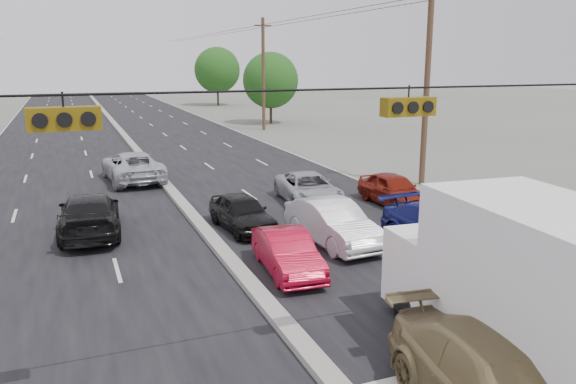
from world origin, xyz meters
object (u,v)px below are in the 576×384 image
Objects in this scene: box_truck at (526,290)px; queue_car_b at (333,223)px; utility_pole_right_c at (263,74)px; queue_car_d at (444,230)px; tree_right_mid at (271,80)px; oncoming_near at (90,215)px; queue_car_e at (393,190)px; tree_right_far at (217,70)px; oncoming_far at (132,167)px; queue_car_c at (309,189)px; queue_car_a at (242,213)px; red_sedan at (287,253)px; utility_pole_right_b at (427,85)px.

queue_car_b is (0.22, 9.06, -1.15)m from box_truck.
queue_car_d is (-5.50, -34.19, -4.36)m from utility_pole_right_c.
tree_right_mid is 1.36× the size of oncoming_near.
queue_car_d is at bearing 68.74° from box_truck.
queue_car_e is at bearing -100.63° from tree_right_mid.
oncoming_near is (-18.96, -32.81, -3.57)m from tree_right_mid.
tree_right_far reaches higher than tree_right_mid.
oncoming_far is (-5.06, 22.41, -1.11)m from box_truck.
box_truck is 13.95m from queue_car_e.
box_truck is 1.55× the size of queue_car_c.
box_truck is 1.45× the size of queue_car_d.
queue_car_e is 0.79× the size of oncoming_near.
queue_car_e is at bearing -178.61° from oncoming_near.
queue_car_c is at bearing -106.94° from tree_right_mid.
queue_car_c is at bearing 70.50° from queue_car_b.
queue_car_a is 0.86× the size of queue_car_b.
box_truck is at bearing -103.80° from tree_right_mid.
utility_pole_right_c is 2.60× the size of red_sedan.
oncoming_near is (-12.72, 0.43, 0.06)m from queue_car_e.
oncoming_far is at bearing 99.97° from queue_car_a.
tree_right_far reaches higher than red_sedan.
tree_right_mid is (2.50, 5.00, -0.77)m from utility_pole_right_c.
utility_pole_right_c is 5.64m from tree_right_mid.
queue_car_d reaches higher than queue_car_c.
utility_pole_right_c is 1.90× the size of oncoming_near.
utility_pole_right_c is at bearing 90.00° from utility_pole_right_b.
utility_pole_right_c is (0.00, 25.00, 0.00)m from utility_pole_right_b.
utility_pole_right_c is 28.83m from queue_car_e.
queue_car_d is at bearing -46.25° from queue_car_a.
queue_car_c is (1.73, 14.61, -1.24)m from box_truck.
tree_right_far reaches higher than queue_car_d.
tree_right_mid is 38.90m from queue_car_b.
queue_car_a is 0.69× the size of oncoming_far.
red_sedan is at bearing -140.75° from utility_pole_right_b.
utility_pole_right_b reaches higher than queue_car_d.
tree_right_far is 1.69× the size of queue_car_c.
box_truck is at bearing -95.69° from queue_car_b.
queue_car_c is 0.84× the size of oncoming_far.
utility_pole_right_b is at bearing 40.14° from queue_car_e.
tree_right_mid is 1.38× the size of queue_car_d.
tree_right_far is 61.30m from oncoming_near.
utility_pole_right_c reaches higher than tree_right_far.
oncoming_near is at bearing 70.22° from oncoming_far.
queue_car_c is at bearing 87.57° from box_truck.
queue_car_e reaches higher than queue_car_a.
utility_pole_right_c is 33.53m from queue_car_b.
box_truck reaches higher than queue_car_d.
tree_right_mid is at bearing 73.46° from queue_car_d.
tree_right_mid is 25.03m from tree_right_far.
box_truck is at bearing -120.58° from queue_car_d.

